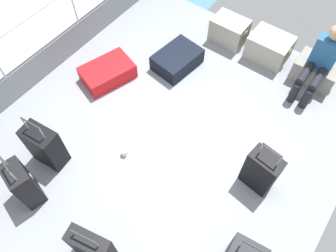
{
  "coord_description": "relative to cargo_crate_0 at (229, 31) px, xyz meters",
  "views": [
    {
      "loc": [
        1.34,
        -1.75,
        3.82
      ],
      "look_at": [
        -0.0,
        0.08,
        0.25
      ],
      "focal_mm": 34.97,
      "sensor_mm": 36.0,
      "label": 1
    }
  ],
  "objects": [
    {
      "name": "ground_plane",
      "position": [
        0.3,
        -2.14,
        -0.24
      ],
      "size": [
        4.4,
        5.2,
        0.06
      ],
      "primitive_type": "cube",
      "color": "gray"
    },
    {
      "name": "gunwale_port",
      "position": [
        -1.87,
        -2.14,
        0.02
      ],
      "size": [
        0.06,
        5.2,
        0.45
      ],
      "primitive_type": "cube",
      "color": "gray",
      "rests_on": "ground_plane"
    },
    {
      "name": "railing_port",
      "position": [
        -1.87,
        -2.14,
        0.57
      ],
      "size": [
        0.04,
        4.2,
        1.02
      ],
      "color": "silver",
      "rests_on": "ground_plane"
    },
    {
      "name": "sea_wake",
      "position": [
        -3.3,
        -2.14,
        -0.55
      ],
      "size": [
        12.0,
        12.0,
        0.01
      ],
      "color": "teal",
      "rests_on": "ground_plane"
    },
    {
      "name": "cargo_crate_0",
      "position": [
        0.0,
        0.0,
        0.0
      ],
      "size": [
        0.59,
        0.4,
        0.41
      ],
      "color": "#9E9989",
      "rests_on": "ground_plane"
    },
    {
      "name": "cargo_crate_1",
      "position": [
        0.69,
        0.05,
        -0.01
      ],
      "size": [
        0.66,
        0.48,
        0.4
      ],
      "color": "#9E9989",
      "rests_on": "ground_plane"
    },
    {
      "name": "cargo_crate_2",
      "position": [
        1.46,
        0.03,
        -0.03
      ],
      "size": [
        0.65,
        0.43,
        0.35
      ],
      "color": "gray",
      "rests_on": "ground_plane"
    },
    {
      "name": "passenger_seated",
      "position": [
        1.46,
        -0.15,
        0.33
      ],
      "size": [
        0.34,
        0.66,
        1.05
      ],
      "color": "#26598C",
      "rests_on": "ground_plane"
    },
    {
      "name": "suitcase_0",
      "position": [
        -1.04,
        -1.77,
        -0.09
      ],
      "size": [
        0.69,
        0.86,
        0.24
      ],
      "color": "red",
      "rests_on": "ground_plane"
    },
    {
      "name": "suitcase_2",
      "position": [
        -0.54,
        -3.71,
        0.12
      ],
      "size": [
        0.4,
        0.31,
        0.87
      ],
      "color": "black",
      "rests_on": "ground_plane"
    },
    {
      "name": "suitcase_3",
      "position": [
        -0.72,
        -3.23,
        0.11
      ],
      "size": [
        0.45,
        0.29,
        0.85
      ],
      "color": "black",
      "rests_on": "ground_plane"
    },
    {
      "name": "suitcase_4",
      "position": [
        0.55,
        -3.75,
        0.08
      ],
      "size": [
        0.48,
        0.27,
        0.69
      ],
      "color": "black",
      "rests_on": "ground_plane"
    },
    {
      "name": "suitcase_6",
      "position": [
        -0.35,
        -0.95,
        -0.08
      ],
      "size": [
        0.59,
        0.76,
        0.25
      ],
      "color": "black",
      "rests_on": "ground_plane"
    },
    {
      "name": "suitcase_7",
      "position": [
        1.57,
        -1.96,
        0.11
      ],
      "size": [
        0.41,
        0.28,
        0.84
      ],
      "color": "black",
      "rests_on": "ground_plane"
    },
    {
      "name": "paper_cup",
      "position": [
        0.01,
        -2.63,
        -0.16
      ],
      "size": [
        0.08,
        0.08,
        0.1
      ],
      "primitive_type": "cylinder",
      "color": "white",
      "rests_on": "ground_plane"
    }
  ]
}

